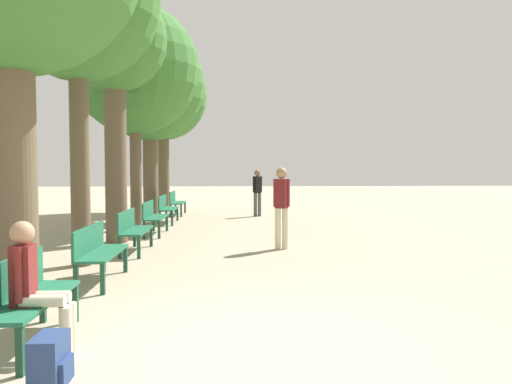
{
  "coord_description": "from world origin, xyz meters",
  "views": [
    {
      "loc": [
        -0.26,
        -4.67,
        1.72
      ],
      "look_at": [
        0.2,
        4.49,
        1.26
      ],
      "focal_mm": 35.0,
      "sensor_mm": 36.0,
      "label": 1
    }
  ],
  "objects_px": {
    "bench_row_2": "(132,227)",
    "tree_row_5": "(163,97)",
    "bench_row_5": "(176,201)",
    "pedestrian_mid": "(282,202)",
    "bench_row_3": "(153,215)",
    "bench_row_4": "(166,207)",
    "bench_row_0": "(24,294)",
    "tree_row_1": "(77,0)",
    "person_seated": "(36,283)",
    "tree_row_4": "(149,87)",
    "bench_row_1": "(97,249)",
    "pedestrian_near": "(257,190)",
    "tree_row_2": "(114,46)",
    "tree_row_3": "(135,70)",
    "backpack": "(50,363)"
  },
  "relations": [
    {
      "from": "tree_row_5",
      "to": "tree_row_4",
      "type": "bearing_deg",
      "value": -90.0
    },
    {
      "from": "bench_row_5",
      "to": "pedestrian_mid",
      "type": "xyz_separation_m",
      "value": [
        3.05,
        -7.64,
        0.48
      ]
    },
    {
      "from": "tree_row_4",
      "to": "person_seated",
      "type": "bearing_deg",
      "value": -85.89
    },
    {
      "from": "bench_row_2",
      "to": "tree_row_5",
      "type": "bearing_deg",
      "value": 93.79
    },
    {
      "from": "bench_row_2",
      "to": "bench_row_4",
      "type": "distance_m",
      "value": 5.26
    },
    {
      "from": "tree_row_4",
      "to": "pedestrian_mid",
      "type": "bearing_deg",
      "value": -58.39
    },
    {
      "from": "bench_row_2",
      "to": "tree_row_2",
      "type": "distance_m",
      "value": 4.22
    },
    {
      "from": "tree_row_3",
      "to": "tree_row_4",
      "type": "bearing_deg",
      "value": 90.0
    },
    {
      "from": "bench_row_0",
      "to": "bench_row_5",
      "type": "bearing_deg",
      "value": 90.0
    },
    {
      "from": "backpack",
      "to": "bench_row_4",
      "type": "bearing_deg",
      "value": 92.98
    },
    {
      "from": "bench_row_2",
      "to": "tree_row_1",
      "type": "distance_m",
      "value": 4.32
    },
    {
      "from": "bench_row_2",
      "to": "pedestrian_near",
      "type": "xyz_separation_m",
      "value": [
        2.91,
        7.27,
        0.43
      ]
    },
    {
      "from": "bench_row_2",
      "to": "tree_row_5",
      "type": "distance_m",
      "value": 10.21
    },
    {
      "from": "backpack",
      "to": "tree_row_1",
      "type": "bearing_deg",
      "value": 103.9
    },
    {
      "from": "bench_row_5",
      "to": "backpack",
      "type": "distance_m",
      "value": 14.16
    },
    {
      "from": "bench_row_5",
      "to": "pedestrian_mid",
      "type": "bearing_deg",
      "value": -68.24
    },
    {
      "from": "bench_row_0",
      "to": "bench_row_3",
      "type": "distance_m",
      "value": 7.89
    },
    {
      "from": "tree_row_2",
      "to": "tree_row_3",
      "type": "bearing_deg",
      "value": 90.0
    },
    {
      "from": "bench_row_3",
      "to": "bench_row_4",
      "type": "distance_m",
      "value": 2.63
    },
    {
      "from": "bench_row_1",
      "to": "bench_row_2",
      "type": "relative_size",
      "value": 1.0
    },
    {
      "from": "bench_row_5",
      "to": "tree_row_5",
      "type": "xyz_separation_m",
      "value": [
        -0.62,
        1.52,
        3.9
      ]
    },
    {
      "from": "tree_row_4",
      "to": "backpack",
      "type": "xyz_separation_m",
      "value": [
        1.22,
        -12.48,
        -4.1
      ]
    },
    {
      "from": "pedestrian_mid",
      "to": "tree_row_2",
      "type": "bearing_deg",
      "value": 162.87
    },
    {
      "from": "bench_row_3",
      "to": "tree_row_1",
      "type": "bearing_deg",
      "value": -99.02
    },
    {
      "from": "bench_row_3",
      "to": "tree_row_3",
      "type": "distance_m",
      "value": 4.07
    },
    {
      "from": "bench_row_1",
      "to": "bench_row_0",
      "type": "bearing_deg",
      "value": -90.0
    },
    {
      "from": "tree_row_3",
      "to": "pedestrian_near",
      "type": "bearing_deg",
      "value": 44.77
    },
    {
      "from": "bench_row_3",
      "to": "bench_row_4",
      "type": "relative_size",
      "value": 1.0
    },
    {
      "from": "tree_row_1",
      "to": "person_seated",
      "type": "xyz_separation_m",
      "value": [
        0.84,
        -4.21,
        -3.91
      ]
    },
    {
      "from": "bench_row_3",
      "to": "tree_row_2",
      "type": "relative_size",
      "value": 0.27
    },
    {
      "from": "bench_row_0",
      "to": "pedestrian_near",
      "type": "height_order",
      "value": "pedestrian_near"
    },
    {
      "from": "tree_row_5",
      "to": "pedestrian_near",
      "type": "distance_m",
      "value": 5.4
    },
    {
      "from": "bench_row_5",
      "to": "tree_row_5",
      "type": "bearing_deg",
      "value": 112.29
    },
    {
      "from": "bench_row_0",
      "to": "tree_row_1",
      "type": "bearing_deg",
      "value": 98.97
    },
    {
      "from": "bench_row_4",
      "to": "person_seated",
      "type": "distance_m",
      "value": 10.78
    },
    {
      "from": "bench_row_3",
      "to": "backpack",
      "type": "xyz_separation_m",
      "value": [
        0.6,
        -8.89,
        -0.3
      ]
    },
    {
      "from": "bench_row_4",
      "to": "tree_row_4",
      "type": "xyz_separation_m",
      "value": [
        -0.62,
        0.96,
        3.8
      ]
    },
    {
      "from": "bench_row_4",
      "to": "tree_row_4",
      "type": "distance_m",
      "value": 3.97
    },
    {
      "from": "tree_row_1",
      "to": "tree_row_3",
      "type": "height_order",
      "value": "tree_row_3"
    },
    {
      "from": "bench_row_2",
      "to": "pedestrian_mid",
      "type": "xyz_separation_m",
      "value": [
        3.05,
        0.26,
        0.48
      ]
    },
    {
      "from": "pedestrian_mid",
      "to": "tree_row_4",
      "type": "bearing_deg",
      "value": 121.61
    },
    {
      "from": "tree_row_1",
      "to": "backpack",
      "type": "distance_m",
      "value": 6.71
    },
    {
      "from": "bench_row_4",
      "to": "backpack",
      "type": "bearing_deg",
      "value": -87.02
    },
    {
      "from": "bench_row_0",
      "to": "pedestrian_mid",
      "type": "height_order",
      "value": "pedestrian_mid"
    },
    {
      "from": "bench_row_3",
      "to": "bench_row_5",
      "type": "distance_m",
      "value": 5.26
    },
    {
      "from": "bench_row_0",
      "to": "tree_row_5",
      "type": "relative_size",
      "value": 0.25
    },
    {
      "from": "bench_row_1",
      "to": "person_seated",
      "type": "distance_m",
      "value": 2.9
    },
    {
      "from": "bench_row_1",
      "to": "pedestrian_near",
      "type": "height_order",
      "value": "pedestrian_near"
    },
    {
      "from": "tree_row_2",
      "to": "pedestrian_near",
      "type": "bearing_deg",
      "value": 58.99
    },
    {
      "from": "tree_row_2",
      "to": "person_seated",
      "type": "xyz_separation_m",
      "value": [
        0.84,
        -6.91,
        -3.78
      ]
    }
  ]
}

